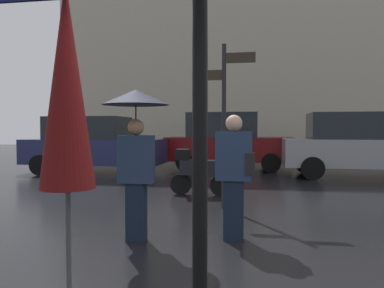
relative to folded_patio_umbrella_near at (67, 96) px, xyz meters
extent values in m
cylinder|color=black|center=(0.99, -0.47, -0.41)|extent=(0.08, 0.08, 2.52)
cylinder|color=#4C4C51|center=(0.00, 0.00, -1.13)|extent=(0.04, 0.04, 0.98)
cone|color=maroon|center=(0.00, 0.00, 0.09)|extent=(0.38, 0.38, 1.44)
cube|color=black|center=(-0.24, 2.21, -1.29)|extent=(0.25, 0.16, 0.76)
cube|color=#1E2D47|center=(-0.24, 2.21, -0.61)|extent=(0.45, 0.20, 0.61)
sphere|color=#936B4C|center=(-0.24, 2.21, -0.20)|extent=(0.21, 0.21, 0.21)
cylinder|color=black|center=(-0.24, 2.21, -0.06)|extent=(0.02, 0.02, 0.30)
cone|color=#26293A|center=(-0.24, 2.21, 0.18)|extent=(0.86, 0.86, 0.19)
cube|color=black|center=(1.00, 2.47, -1.28)|extent=(0.26, 0.16, 0.78)
cube|color=#1E2D47|center=(1.00, 2.47, -0.57)|extent=(0.47, 0.21, 0.63)
sphere|color=tan|center=(1.00, 2.47, -0.15)|extent=(0.22, 0.22, 0.22)
cube|color=black|center=(1.21, 2.47, -0.66)|extent=(0.12, 0.24, 0.28)
cylinder|color=black|center=(0.52, 5.70, -1.44)|extent=(0.46, 0.09, 0.46)
cylinder|color=black|center=(-0.36, 5.70, -1.44)|extent=(0.46, 0.09, 0.46)
cube|color=black|center=(0.08, 5.70, -1.06)|extent=(0.88, 0.32, 0.32)
cube|color=black|center=(-0.31, 5.70, -0.78)|extent=(0.28, 0.28, 0.24)
cylinder|color=black|center=(0.48, 5.70, -0.71)|extent=(0.06, 0.06, 0.55)
cube|color=#1E234C|center=(-4.01, 9.37, -0.95)|extent=(4.53, 1.80, 0.80)
cube|color=black|center=(-4.23, 9.37, -0.18)|extent=(2.49, 1.65, 0.74)
cylinder|color=black|center=(-2.53, 10.26, -1.35)|extent=(0.63, 0.18, 0.63)
cylinder|color=black|center=(-2.53, 8.47, -1.35)|extent=(0.63, 0.18, 0.63)
cylinder|color=black|center=(-5.48, 10.26, -1.35)|extent=(0.63, 0.18, 0.63)
cylinder|color=black|center=(-5.48, 8.47, -1.35)|extent=(0.63, 0.18, 0.63)
cube|color=gray|center=(4.29, 9.59, -0.92)|extent=(4.36, 1.73, 0.82)
cube|color=black|center=(4.07, 9.59, -0.12)|extent=(2.40, 1.59, 0.79)
cylinder|color=black|center=(2.87, 10.45, -1.34)|extent=(0.66, 0.18, 0.66)
cylinder|color=black|center=(2.87, 8.72, -1.34)|extent=(0.66, 0.18, 0.66)
cube|color=#590C0F|center=(0.31, 11.28, -0.92)|extent=(4.48, 1.86, 0.84)
cube|color=black|center=(0.08, 11.28, -0.06)|extent=(2.47, 1.71, 0.88)
cylinder|color=black|center=(1.76, 12.21, -1.34)|extent=(0.65, 0.18, 0.65)
cylinder|color=black|center=(1.76, 10.35, -1.34)|extent=(0.65, 0.18, 0.65)
cylinder|color=black|center=(-1.15, 12.21, -1.34)|extent=(0.65, 0.18, 0.65)
cylinder|color=black|center=(-1.15, 10.35, -1.34)|extent=(0.65, 0.18, 0.65)
cylinder|color=black|center=(0.70, 4.41, -0.18)|extent=(0.08, 0.08, 2.97)
cube|color=#33281E|center=(0.98, 4.41, 1.06)|extent=(0.56, 0.04, 0.18)
cube|color=#33281E|center=(0.44, 4.41, 0.76)|extent=(0.52, 0.04, 0.18)
cube|color=#B2A893|center=(0.73, 17.33, 5.07)|extent=(19.23, 2.59, 13.47)
camera|label=1|loc=(1.28, -2.40, -0.23)|focal=35.23mm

